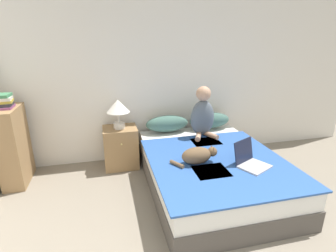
{
  "coord_description": "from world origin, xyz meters",
  "views": [
    {
      "loc": [
        -1.17,
        -0.14,
        1.81
      ],
      "look_at": [
        -0.48,
        2.7,
        0.81
      ],
      "focal_mm": 28.0,
      "sensor_mm": 36.0,
      "label": 1
    }
  ],
  "objects_px": {
    "bookshelf": "(13,146)",
    "pillow_far": "(210,120)",
    "cat_tabby": "(198,155)",
    "bed": "(210,171)",
    "laptop_open": "(251,161)",
    "nightstand": "(121,147)",
    "table_lamp": "(118,108)",
    "book_stack_top": "(4,101)",
    "pillow_near": "(167,124)",
    "person_sitting": "(203,114)"
  },
  "relations": [
    {
      "from": "nightstand",
      "to": "book_stack_top",
      "type": "distance_m",
      "value": 1.56
    },
    {
      "from": "bed",
      "to": "bookshelf",
      "type": "distance_m",
      "value": 2.5
    },
    {
      "from": "person_sitting",
      "to": "nightstand",
      "type": "xyz_separation_m",
      "value": [
        -1.15,
        0.23,
        -0.48
      ]
    },
    {
      "from": "cat_tabby",
      "to": "table_lamp",
      "type": "relative_size",
      "value": 1.32
    },
    {
      "from": "bed",
      "to": "book_stack_top",
      "type": "distance_m",
      "value": 2.63
    },
    {
      "from": "bookshelf",
      "to": "pillow_far",
      "type": "bearing_deg",
      "value": 3.58
    },
    {
      "from": "pillow_near",
      "to": "table_lamp",
      "type": "xyz_separation_m",
      "value": [
        -0.71,
        -0.06,
        0.3
      ]
    },
    {
      "from": "nightstand",
      "to": "cat_tabby",
      "type": "bearing_deg",
      "value": -52.88
    },
    {
      "from": "table_lamp",
      "to": "book_stack_top",
      "type": "distance_m",
      "value": 1.35
    },
    {
      "from": "pillow_near",
      "to": "bookshelf",
      "type": "bearing_deg",
      "value": -175.25
    },
    {
      "from": "bed",
      "to": "bookshelf",
      "type": "bearing_deg",
      "value": 163.12
    },
    {
      "from": "person_sitting",
      "to": "cat_tabby",
      "type": "relative_size",
      "value": 1.32
    },
    {
      "from": "pillow_far",
      "to": "laptop_open",
      "type": "bearing_deg",
      "value": -91.79
    },
    {
      "from": "table_lamp",
      "to": "bed",
      "type": "bearing_deg",
      "value": -38.5
    },
    {
      "from": "laptop_open",
      "to": "table_lamp",
      "type": "xyz_separation_m",
      "value": [
        -1.34,
        1.22,
        0.37
      ]
    },
    {
      "from": "person_sitting",
      "to": "bookshelf",
      "type": "relative_size",
      "value": 0.71
    },
    {
      "from": "pillow_far",
      "to": "table_lamp",
      "type": "xyz_separation_m",
      "value": [
        -1.38,
        -0.06,
        0.3
      ]
    },
    {
      "from": "bed",
      "to": "bookshelf",
      "type": "height_order",
      "value": "bookshelf"
    },
    {
      "from": "pillow_near",
      "to": "bed",
      "type": "bearing_deg",
      "value": -69.27
    },
    {
      "from": "nightstand",
      "to": "table_lamp",
      "type": "relative_size",
      "value": 1.45
    },
    {
      "from": "pillow_far",
      "to": "laptop_open",
      "type": "xyz_separation_m",
      "value": [
        -0.04,
        -1.29,
        -0.07
      ]
    },
    {
      "from": "laptop_open",
      "to": "book_stack_top",
      "type": "height_order",
      "value": "book_stack_top"
    },
    {
      "from": "pillow_near",
      "to": "book_stack_top",
      "type": "distance_m",
      "value": 2.11
    },
    {
      "from": "laptop_open",
      "to": "nightstand",
      "type": "height_order",
      "value": "laptop_open"
    },
    {
      "from": "bookshelf",
      "to": "book_stack_top",
      "type": "xyz_separation_m",
      "value": [
        -0.0,
        0.0,
        0.58
      ]
    },
    {
      "from": "cat_tabby",
      "to": "nightstand",
      "type": "bearing_deg",
      "value": 125.44
    },
    {
      "from": "pillow_far",
      "to": "nightstand",
      "type": "distance_m",
      "value": 1.41
    },
    {
      "from": "pillow_far",
      "to": "person_sitting",
      "type": "height_order",
      "value": "person_sitting"
    },
    {
      "from": "pillow_far",
      "to": "cat_tabby",
      "type": "xyz_separation_m",
      "value": [
        -0.59,
        -1.09,
        -0.03
      ]
    },
    {
      "from": "laptop_open",
      "to": "bookshelf",
      "type": "height_order",
      "value": "bookshelf"
    },
    {
      "from": "cat_tabby",
      "to": "book_stack_top",
      "type": "xyz_separation_m",
      "value": [
        -2.13,
        0.92,
        0.52
      ]
    },
    {
      "from": "pillow_far",
      "to": "book_stack_top",
      "type": "relative_size",
      "value": 2.62
    },
    {
      "from": "pillow_near",
      "to": "person_sitting",
      "type": "relative_size",
      "value": 0.89
    },
    {
      "from": "cat_tabby",
      "to": "table_lamp",
      "type": "bearing_deg",
      "value": 125.93
    },
    {
      "from": "laptop_open",
      "to": "table_lamp",
      "type": "relative_size",
      "value": 1.03
    },
    {
      "from": "bed",
      "to": "nightstand",
      "type": "bearing_deg",
      "value": 140.97
    },
    {
      "from": "pillow_near",
      "to": "table_lamp",
      "type": "bearing_deg",
      "value": -174.98
    },
    {
      "from": "pillow_near",
      "to": "pillow_far",
      "type": "height_order",
      "value": "same"
    },
    {
      "from": "person_sitting",
      "to": "bed",
      "type": "bearing_deg",
      "value": -100.2
    },
    {
      "from": "cat_tabby",
      "to": "laptop_open",
      "type": "relative_size",
      "value": 1.28
    },
    {
      "from": "pillow_far",
      "to": "table_lamp",
      "type": "distance_m",
      "value": 1.41
    },
    {
      "from": "bed",
      "to": "cat_tabby",
      "type": "bearing_deg",
      "value": -140.91
    },
    {
      "from": "table_lamp",
      "to": "bookshelf",
      "type": "relative_size",
      "value": 0.41
    },
    {
      "from": "book_stack_top",
      "to": "pillow_far",
      "type": "bearing_deg",
      "value": 3.56
    },
    {
      "from": "person_sitting",
      "to": "book_stack_top",
      "type": "relative_size",
      "value": 2.93
    },
    {
      "from": "laptop_open",
      "to": "book_stack_top",
      "type": "bearing_deg",
      "value": 130.7
    },
    {
      "from": "pillow_near",
      "to": "bookshelf",
      "type": "distance_m",
      "value": 2.05
    },
    {
      "from": "pillow_far",
      "to": "nightstand",
      "type": "height_order",
      "value": "pillow_far"
    },
    {
      "from": "cat_tabby",
      "to": "bed",
      "type": "bearing_deg",
      "value": 37.41
    },
    {
      "from": "laptop_open",
      "to": "nightstand",
      "type": "xyz_separation_m",
      "value": [
        -1.33,
        1.24,
        -0.22
      ]
    }
  ]
}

